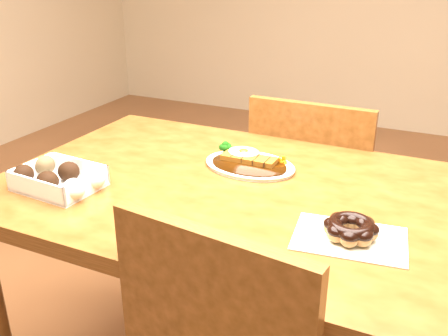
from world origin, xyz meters
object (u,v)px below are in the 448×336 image
at_px(chair_far, 314,201).
at_px(donut_box, 59,177).
at_px(table, 235,221).
at_px(pon_de_ring, 351,229).
at_px(katsu_curry_plate, 249,162).

bearing_deg(chair_far, donut_box, 58.07).
height_order(table, pon_de_ring, pon_de_ring).
xyz_separation_m(katsu_curry_plate, donut_box, (-0.38, -0.33, 0.02)).
distance_m(katsu_curry_plate, pon_de_ring, 0.43).
xyz_separation_m(donut_box, pon_de_ring, (0.71, 0.06, -0.01)).
xyz_separation_m(chair_far, pon_de_ring, (0.24, -0.67, 0.29)).
distance_m(table, donut_box, 0.46).
bearing_deg(table, chair_far, 82.24).
xyz_separation_m(katsu_curry_plate, pon_de_ring, (0.33, -0.26, 0.01)).
relative_size(table, pon_de_ring, 4.92).
height_order(katsu_curry_plate, pon_de_ring, katsu_curry_plate).
bearing_deg(donut_box, pon_de_ring, 4.89).
relative_size(chair_far, katsu_curry_plate, 3.30).
xyz_separation_m(chair_far, donut_box, (-0.47, -0.73, 0.30)).
relative_size(donut_box, pon_de_ring, 0.95).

